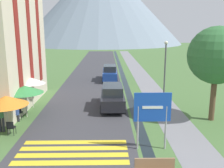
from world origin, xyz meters
name	(u,v)px	position (x,y,z in m)	size (l,w,h in m)	color
ground_plane	(114,83)	(0.00, 20.00, 0.00)	(160.00, 160.00, 0.00)	#476B38
road	(96,69)	(-2.50, 30.00, 0.00)	(6.40, 60.00, 0.01)	#38383D
footpath	(136,69)	(3.60, 30.00, 0.00)	(2.20, 60.00, 0.01)	slate
drainage_channel	(120,69)	(1.20, 30.00, 0.00)	(0.60, 60.00, 0.00)	black
crosswalk_marking	(73,152)	(-2.50, 3.96, 0.01)	(5.44, 2.54, 0.01)	yellow
mountain_distant	(101,2)	(-3.43, 96.72, 16.44)	(64.43, 64.43, 32.89)	slate
road_sign	(152,112)	(1.42, 4.20, 1.95)	(1.83, 0.11, 2.95)	#9E9EA3
parked_car_near	(112,96)	(-0.40, 11.01, 0.91)	(1.82, 4.51, 1.82)	black
parked_car_far	(110,73)	(-0.51, 21.35, 0.91)	(1.74, 4.44, 1.82)	navy
cafe_chair_middle	(19,112)	(-6.74, 8.62, 0.51)	(0.40, 0.40, 0.85)	black
cafe_chair_nearest	(11,127)	(-6.29, 5.99, 0.51)	(0.40, 0.40, 0.85)	black
cafe_chair_far_left	(23,105)	(-6.96, 10.07, 0.51)	(0.40, 0.40, 0.85)	black
cafe_umbrella_front_orange	(6,100)	(-6.53, 6.24, 2.00)	(2.48, 2.48, 2.28)	#B7B2A8
cafe_umbrella_middle_green	(25,89)	(-6.37, 9.07, 1.96)	(2.46, 2.46, 2.21)	#B7B2A8
cafe_umbrella_rear_white	(31,81)	(-6.55, 11.20, 2.11)	(2.10, 2.10, 2.34)	#B7B2A8
person_standing_terrace	(1,116)	(-7.02, 6.54, 0.97)	(0.32, 0.32, 1.67)	#282833
person_seated_near	(17,111)	(-6.72, 8.18, 0.70)	(0.32, 0.32, 1.26)	#282833
streetlamp	(165,67)	(3.80, 12.12, 2.99)	(0.28, 0.28, 5.04)	#515156
tree_by_path	(217,56)	(6.16, 8.26, 4.30)	(3.68, 3.68, 6.16)	brown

